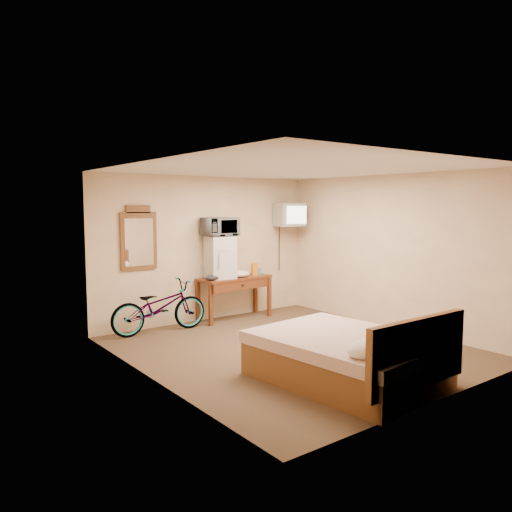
{
  "coord_description": "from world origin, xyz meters",
  "views": [
    {
      "loc": [
        -4.5,
        -5.14,
        2.0
      ],
      "look_at": [
        -0.05,
        0.79,
        1.25
      ],
      "focal_mm": 35.0,
      "sensor_mm": 36.0,
      "label": 1
    }
  ],
  "objects_px": {
    "blue_cup": "(259,271)",
    "mini_fridge": "(220,257)",
    "bicycle": "(159,307)",
    "bed": "(350,356)",
    "wall_mirror": "(139,239)",
    "desk": "(236,284)",
    "microwave": "(220,227)",
    "crt_television": "(289,215)"
  },
  "relations": [
    {
      "from": "microwave",
      "to": "blue_cup",
      "type": "relative_size",
      "value": 4.71
    },
    {
      "from": "desk",
      "to": "wall_mirror",
      "type": "bearing_deg",
      "value": 170.74
    },
    {
      "from": "crt_television",
      "to": "wall_mirror",
      "type": "distance_m",
      "value": 2.94
    },
    {
      "from": "mini_fridge",
      "to": "bicycle",
      "type": "bearing_deg",
      "value": -175.63
    },
    {
      "from": "crt_television",
      "to": "mini_fridge",
      "type": "bearing_deg",
      "value": 179.25
    },
    {
      "from": "blue_cup",
      "to": "crt_television",
      "type": "distance_m",
      "value": 1.25
    },
    {
      "from": "blue_cup",
      "to": "bicycle",
      "type": "bearing_deg",
      "value": -178.95
    },
    {
      "from": "bicycle",
      "to": "desk",
      "type": "bearing_deg",
      "value": -85.37
    },
    {
      "from": "crt_television",
      "to": "bed",
      "type": "bearing_deg",
      "value": -120.31
    },
    {
      "from": "wall_mirror",
      "to": "bed",
      "type": "height_order",
      "value": "wall_mirror"
    },
    {
      "from": "desk",
      "to": "blue_cup",
      "type": "distance_m",
      "value": 0.54
    },
    {
      "from": "microwave",
      "to": "mini_fridge",
      "type": "bearing_deg",
      "value": -125.58
    },
    {
      "from": "microwave",
      "to": "bed",
      "type": "bearing_deg",
      "value": -99.42
    },
    {
      "from": "microwave",
      "to": "blue_cup",
      "type": "height_order",
      "value": "microwave"
    },
    {
      "from": "blue_cup",
      "to": "mini_fridge",
      "type": "bearing_deg",
      "value": 176.09
    },
    {
      "from": "crt_television",
      "to": "wall_mirror",
      "type": "bearing_deg",
      "value": 175.06
    },
    {
      "from": "desk",
      "to": "crt_television",
      "type": "xyz_separation_m",
      "value": [
        1.24,
        0.02,
        1.2
      ]
    },
    {
      "from": "desk",
      "to": "crt_television",
      "type": "height_order",
      "value": "crt_television"
    },
    {
      "from": "mini_fridge",
      "to": "wall_mirror",
      "type": "relative_size",
      "value": 0.71
    },
    {
      "from": "microwave",
      "to": "crt_television",
      "type": "height_order",
      "value": "crt_television"
    },
    {
      "from": "blue_cup",
      "to": "bicycle",
      "type": "distance_m",
      "value": 2.05
    },
    {
      "from": "blue_cup",
      "to": "wall_mirror",
      "type": "height_order",
      "value": "wall_mirror"
    },
    {
      "from": "bed",
      "to": "microwave",
      "type": "bearing_deg",
      "value": 82.51
    },
    {
      "from": "microwave",
      "to": "bicycle",
      "type": "distance_m",
      "value": 1.72
    },
    {
      "from": "desk",
      "to": "bicycle",
      "type": "distance_m",
      "value": 1.51
    },
    {
      "from": "wall_mirror",
      "to": "blue_cup",
      "type": "bearing_deg",
      "value": -7.48
    },
    {
      "from": "bed",
      "to": "desk",
      "type": "bearing_deg",
      "value": 77.6
    },
    {
      "from": "desk",
      "to": "mini_fridge",
      "type": "bearing_deg",
      "value": 172.08
    },
    {
      "from": "bicycle",
      "to": "bed",
      "type": "distance_m",
      "value": 3.41
    },
    {
      "from": "desk",
      "to": "wall_mirror",
      "type": "distance_m",
      "value": 1.89
    },
    {
      "from": "mini_fridge",
      "to": "microwave",
      "type": "relative_size",
      "value": 1.25
    },
    {
      "from": "mini_fridge",
      "to": "microwave",
      "type": "height_order",
      "value": "microwave"
    },
    {
      "from": "mini_fridge",
      "to": "crt_television",
      "type": "bearing_deg",
      "value": -0.75
    },
    {
      "from": "mini_fridge",
      "to": "blue_cup",
      "type": "height_order",
      "value": "mini_fridge"
    },
    {
      "from": "crt_television",
      "to": "bicycle",
      "type": "height_order",
      "value": "crt_television"
    },
    {
      "from": "desk",
      "to": "bicycle",
      "type": "bearing_deg",
      "value": -178.05
    },
    {
      "from": "bicycle",
      "to": "mini_fridge",
      "type": "bearing_deg",
      "value": -82.95
    },
    {
      "from": "crt_television",
      "to": "desk",
      "type": "bearing_deg",
      "value": -179.04
    },
    {
      "from": "desk",
      "to": "blue_cup",
      "type": "relative_size",
      "value": 11.13
    },
    {
      "from": "microwave",
      "to": "blue_cup",
      "type": "bearing_deg",
      "value": -5.85
    },
    {
      "from": "mini_fridge",
      "to": "desk",
      "type": "bearing_deg",
      "value": -7.92
    },
    {
      "from": "mini_fridge",
      "to": "microwave",
      "type": "bearing_deg",
      "value": 56.35
    }
  ]
}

